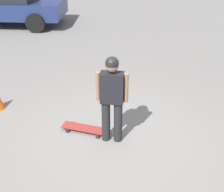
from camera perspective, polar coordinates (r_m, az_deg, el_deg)
ground_plane at (r=5.60m, az=0.00°, el=-7.93°), size 220.00×220.00×0.00m
person at (r=5.11m, az=0.00°, el=0.15°), size 0.53×0.27×1.57m
skateboard at (r=5.78m, az=-4.99°, el=-5.92°), size 0.89×0.52×0.08m
car_parked_near at (r=12.57m, az=-18.51°, el=15.59°), size 4.34×2.41×1.42m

